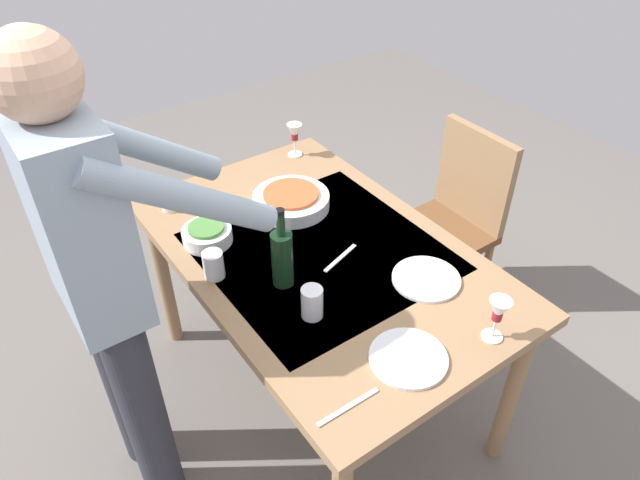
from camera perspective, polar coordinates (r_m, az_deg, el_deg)
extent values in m
plane|color=#66605B|center=(2.64, 0.00, -14.26)|extent=(6.00, 6.00, 0.00)
cube|color=#93704C|center=(2.09, 0.00, -1.51)|extent=(1.43, 0.91, 0.04)
cube|color=beige|center=(2.08, 0.00, -1.13)|extent=(0.79, 0.77, 0.00)
cylinder|color=#93704C|center=(2.27, 18.22, -14.00)|extent=(0.06, 0.06, 0.74)
cylinder|color=#93704C|center=(2.92, -1.22, 2.00)|extent=(0.06, 0.06, 0.74)
cylinder|color=#93704C|center=(2.66, -14.98, -3.70)|extent=(0.06, 0.06, 0.74)
cube|color=brown|center=(2.75, 11.57, 0.61)|extent=(0.40, 0.40, 0.04)
cube|color=#93704C|center=(2.73, 14.90, 6.02)|extent=(0.40, 0.04, 0.45)
cylinder|color=#93704C|center=(2.91, 15.73, -3.40)|extent=(0.04, 0.04, 0.43)
cylinder|color=#93704C|center=(3.07, 11.09, -0.03)|extent=(0.04, 0.04, 0.43)
cylinder|color=#93704C|center=(2.71, 10.94, -6.24)|extent=(0.04, 0.04, 0.43)
cylinder|color=#93704C|center=(2.88, 6.26, -2.45)|extent=(0.04, 0.04, 0.43)
cylinder|color=#2D2D38|center=(2.22, -18.68, -12.47)|extent=(0.14, 0.14, 0.88)
cylinder|color=#2D2D38|center=(2.10, -16.73, -16.08)|extent=(0.14, 0.14, 0.88)
cube|color=#8C9EAD|center=(1.66, -22.54, 1.79)|extent=(0.36, 0.20, 0.60)
sphere|color=tan|center=(1.49, -26.30, 14.26)|extent=(0.22, 0.22, 0.22)
cylinder|color=#8C9EAD|center=(1.82, -17.63, 8.90)|extent=(0.08, 0.52, 0.40)
cylinder|color=#8C9EAD|center=(1.53, -13.04, 4.07)|extent=(0.08, 0.52, 0.40)
cylinder|color=black|center=(1.89, -3.70, -1.89)|extent=(0.07, 0.07, 0.20)
cylinder|color=black|center=(1.80, -3.88, 1.52)|extent=(0.03, 0.03, 0.08)
cylinder|color=black|center=(1.78, -3.95, 2.77)|extent=(0.03, 0.03, 0.02)
cylinder|color=white|center=(2.64, -2.44, 8.37)|extent=(0.06, 0.06, 0.01)
cylinder|color=white|center=(2.63, -2.46, 9.09)|extent=(0.01, 0.01, 0.07)
cone|color=white|center=(2.59, -2.51, 10.49)|extent=(0.07, 0.07, 0.07)
cylinder|color=maroon|center=(2.60, -2.49, 10.05)|extent=(0.03, 0.03, 0.03)
cylinder|color=white|center=(1.85, 16.44, -9.01)|extent=(0.06, 0.06, 0.01)
cylinder|color=white|center=(1.82, 16.65, -8.20)|extent=(0.01, 0.01, 0.07)
cone|color=white|center=(1.77, 17.07, -6.57)|extent=(0.07, 0.07, 0.07)
cylinder|color=maroon|center=(1.79, 16.94, -7.08)|extent=(0.03, 0.03, 0.03)
cylinder|color=silver|center=(2.34, -14.55, 3.94)|extent=(0.07, 0.07, 0.09)
cylinder|color=silver|center=(1.80, -0.79, -6.14)|extent=(0.07, 0.07, 0.11)
cylinder|color=silver|center=(1.98, -10.37, -2.40)|extent=(0.07, 0.07, 0.10)
cylinder|color=silver|center=(2.28, -2.84, 3.81)|extent=(0.30, 0.30, 0.05)
cylinder|color=#C6562D|center=(2.27, -2.86, 4.29)|extent=(0.22, 0.22, 0.03)
cylinder|color=silver|center=(2.14, -10.97, 0.46)|extent=(0.18, 0.18, 0.05)
cylinder|color=#4C843D|center=(2.13, -11.04, 0.95)|extent=(0.13, 0.13, 0.03)
cylinder|color=silver|center=(1.74, 8.62, -11.33)|extent=(0.23, 0.23, 0.01)
cylinder|color=silver|center=(1.99, 10.34, -3.76)|extent=(0.23, 0.23, 0.01)
cube|color=silver|center=(1.62, 2.78, -15.98)|extent=(0.02, 0.20, 0.00)
cube|color=silver|center=(2.05, 2.00, -1.76)|extent=(0.07, 0.18, 0.00)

